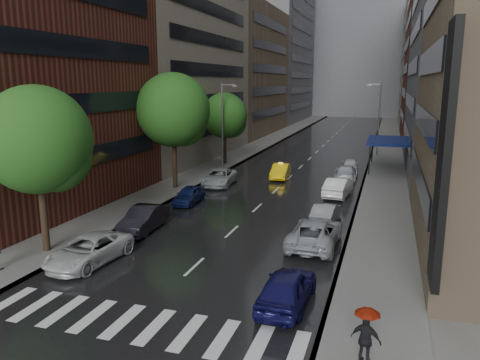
{
  "coord_description": "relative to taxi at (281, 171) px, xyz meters",
  "views": [
    {
      "loc": [
        9.07,
        -16.74,
        9.32
      ],
      "look_at": [
        0.0,
        11.71,
        3.0
      ],
      "focal_mm": 35.0,
      "sensor_mm": 36.0,
      "label": 1
    }
  ],
  "objects": [
    {
      "name": "street_lamp_right",
      "position": [
        8.49,
        17.8,
        4.17
      ],
      "size": [
        1.74,
        0.22,
        9.0
      ],
      "color": "gray",
      "rests_on": "sidewalk_right"
    },
    {
      "name": "taxi",
      "position": [
        0.0,
        0.0,
        0.0
      ],
      "size": [
        1.82,
        4.45,
        1.43
      ],
      "primitive_type": "imported",
      "rotation": [
        0.0,
        0.0,
        0.07
      ],
      "color": "yellow",
      "rests_on": "ground"
    },
    {
      "name": "sidewalk_right",
      "position": [
        9.77,
        22.8,
        -0.64
      ],
      "size": [
        4.0,
        140.0,
        0.15
      ],
      "primitive_type": "cube",
      "color": "gray",
      "rests_on": "ground"
    },
    {
      "name": "tree_near",
      "position": [
        -7.83,
        -23.8,
        5.57
      ],
      "size": [
        5.76,
        5.76,
        9.18
      ],
      "color": "#382619",
      "rests_on": "ground"
    },
    {
      "name": "buildings_right",
      "position": [
        15.77,
        29.51,
        14.32
      ],
      "size": [
        8.05,
        109.1,
        36.0
      ],
      "color": "#937A5B",
      "rests_on": "ground"
    },
    {
      "name": "tree_mid",
      "position": [
        -7.83,
        -7.31,
        6.2
      ],
      "size": [
        6.34,
        6.34,
        10.1
      ],
      "color": "#382619",
      "rests_on": "ground"
    },
    {
      "name": "crosswalk",
      "position": [
        0.97,
        -29.2,
        -0.7
      ],
      "size": [
        13.15,
        2.8,
        0.01
      ],
      "color": "silver",
      "rests_on": "ground"
    },
    {
      "name": "road",
      "position": [
        0.77,
        22.8,
        -0.71
      ],
      "size": [
        14.0,
        140.0,
        0.01
      ],
      "primitive_type": "cube",
      "color": "black",
      "rests_on": "ground"
    },
    {
      "name": "building_far",
      "position": [
        0.77,
        90.8,
        15.28
      ],
      "size": [
        40.0,
        14.0,
        32.0
      ],
      "primitive_type": "cube",
      "color": "slate",
      "rests_on": "ground"
    },
    {
      "name": "parked_cars_left",
      "position": [
        -4.63,
        -14.92,
        0.01
      ],
      "size": [
        2.86,
        25.13,
        1.55
      ],
      "color": "silver",
      "rests_on": "ground"
    },
    {
      "name": "sidewalk_left",
      "position": [
        -8.23,
        22.8,
        -0.64
      ],
      "size": [
        4.0,
        140.0,
        0.15
      ],
      "primitive_type": "cube",
      "color": "gray",
      "rests_on": "ground"
    },
    {
      "name": "ground",
      "position": [
        0.77,
        -27.2,
        -0.72
      ],
      "size": [
        220.0,
        220.0,
        0.0
      ],
      "primitive_type": "plane",
      "color": "gray",
      "rests_on": "ground"
    },
    {
      "name": "buildings_left",
      "position": [
        -14.23,
        31.59,
        15.27
      ],
      "size": [
        8.0,
        108.0,
        38.0
      ],
      "color": "maroon",
      "rests_on": "ground"
    },
    {
      "name": "parked_cars_right",
      "position": [
        6.17,
        -11.05,
        0.04
      ],
      "size": [
        2.75,
        36.2,
        1.59
      ],
      "color": "#100F46",
      "rests_on": "ground"
    },
    {
      "name": "tree_far",
      "position": [
        -7.83,
        5.76,
        4.84
      ],
      "size": [
        5.09,
        5.09,
        8.12
      ],
      "color": "#382619",
      "rests_on": "ground"
    },
    {
      "name": "ped_red_umbrella",
      "position": [
        9.56,
        -29.44,
        0.61
      ],
      "size": [
        1.09,
        0.82,
        2.01
      ],
      "color": "black",
      "rests_on": "sidewalk_right"
    },
    {
      "name": "street_lamp_left",
      "position": [
        -6.95,
        2.8,
        4.17
      ],
      "size": [
        1.74,
        0.22,
        9.0
      ],
      "color": "gray",
      "rests_on": "sidewalk_left"
    },
    {
      "name": "awning",
      "position": [
        9.75,
        7.8,
        2.42
      ],
      "size": [
        4.0,
        8.0,
        3.12
      ],
      "color": "navy",
      "rests_on": "sidewalk_right"
    }
  ]
}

